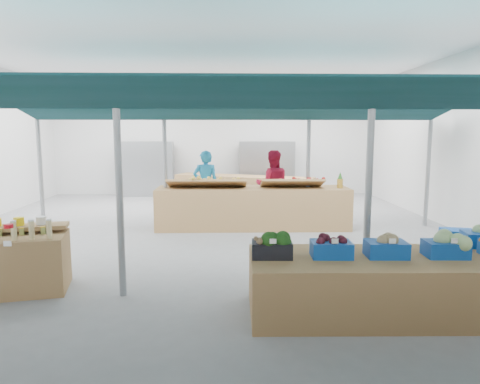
{
  "coord_description": "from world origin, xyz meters",
  "views": [
    {
      "loc": [
        0.49,
        -9.93,
        2.29
      ],
      "look_at": [
        0.76,
        -1.6,
        1.16
      ],
      "focal_mm": 32.0,
      "sensor_mm": 36.0,
      "label": 1
    }
  ],
  "objects_px": {
    "crate_stack": "(457,247)",
    "vendor_right": "(272,185)",
    "veg_counter": "(401,285)",
    "vendor_left": "(206,185)",
    "fruit_counter": "(253,208)"
  },
  "relations": [
    {
      "from": "fruit_counter",
      "to": "crate_stack",
      "type": "relative_size",
      "value": 7.29
    },
    {
      "from": "veg_counter",
      "to": "fruit_counter",
      "type": "height_order",
      "value": "fruit_counter"
    },
    {
      "from": "veg_counter",
      "to": "crate_stack",
      "type": "height_order",
      "value": "veg_counter"
    },
    {
      "from": "fruit_counter",
      "to": "vendor_right",
      "type": "distance_m",
      "value": 1.33
    },
    {
      "from": "veg_counter",
      "to": "vendor_left",
      "type": "xyz_separation_m",
      "value": [
        -2.78,
        6.25,
        0.56
      ]
    },
    {
      "from": "vendor_left",
      "to": "vendor_right",
      "type": "relative_size",
      "value": 1.0
    },
    {
      "from": "vendor_left",
      "to": "crate_stack",
      "type": "bearing_deg",
      "value": 137.67
    },
    {
      "from": "vendor_left",
      "to": "fruit_counter",
      "type": "bearing_deg",
      "value": 138.03
    },
    {
      "from": "veg_counter",
      "to": "vendor_left",
      "type": "height_order",
      "value": "vendor_left"
    },
    {
      "from": "veg_counter",
      "to": "crate_stack",
      "type": "xyz_separation_m",
      "value": [
        1.81,
        1.99,
        -0.06
      ]
    },
    {
      "from": "crate_stack",
      "to": "vendor_right",
      "type": "xyz_separation_m",
      "value": [
        -2.79,
        4.26,
        0.61
      ]
    },
    {
      "from": "veg_counter",
      "to": "vendor_left",
      "type": "distance_m",
      "value": 6.86
    },
    {
      "from": "veg_counter",
      "to": "fruit_counter",
      "type": "distance_m",
      "value": 5.39
    },
    {
      "from": "veg_counter",
      "to": "vendor_left",
      "type": "bearing_deg",
      "value": 115.39
    },
    {
      "from": "vendor_right",
      "to": "crate_stack",
      "type": "bearing_deg",
      "value": 123.76
    }
  ]
}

